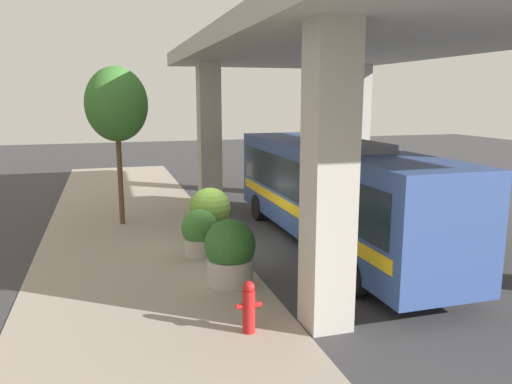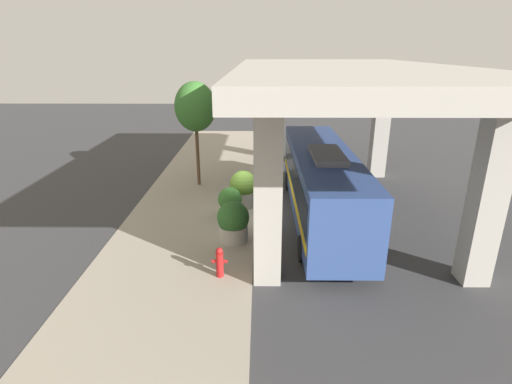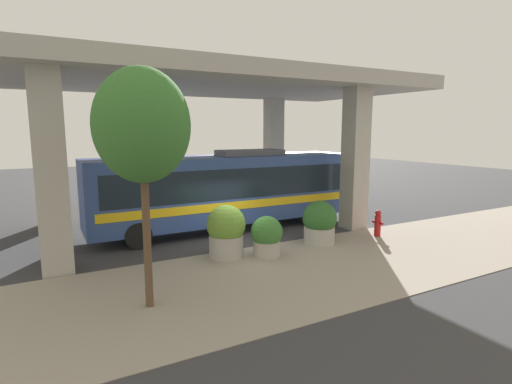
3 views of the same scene
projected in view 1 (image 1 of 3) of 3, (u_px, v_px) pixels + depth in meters
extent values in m
plane|color=#38383A|center=(233.00, 247.00, 16.07)|extent=(80.00, 80.00, 0.00)
cube|color=gray|center=(138.00, 255.00, 15.22)|extent=(6.00, 40.00, 0.02)
cube|color=#ADA89E|center=(329.00, 181.00, 9.98)|extent=(0.90, 0.90, 6.22)
cube|color=#ADA89E|center=(209.00, 136.00, 21.28)|extent=(0.90, 0.90, 6.22)
cube|color=#ADA89E|center=(357.00, 133.00, 23.26)|extent=(0.90, 0.90, 6.22)
cube|color=#ADA89E|center=(352.00, 41.00, 15.98)|extent=(9.40, 20.01, 0.60)
cube|color=#334C8C|center=(332.00, 190.00, 15.74)|extent=(2.51, 11.82, 2.83)
cube|color=#19232D|center=(332.00, 180.00, 15.68)|extent=(2.55, 10.87, 1.24)
cube|color=yellow|center=(331.00, 208.00, 15.85)|extent=(2.55, 11.23, 0.34)
cube|color=slate|center=(351.00, 145.00, 14.34)|extent=(1.26, 2.95, 0.24)
cylinder|color=black|center=(258.00, 207.00, 19.56)|extent=(0.28, 1.00, 1.00)
cylinder|color=black|center=(313.00, 204.00, 20.22)|extent=(0.28, 1.00, 1.00)
cylinder|color=black|center=(354.00, 276.00, 12.05)|extent=(0.28, 1.00, 1.00)
cylinder|color=black|center=(437.00, 267.00, 12.72)|extent=(0.28, 1.00, 1.00)
cylinder|color=#B21919|center=(249.00, 312.00, 10.15)|extent=(0.26, 0.26, 0.92)
sphere|color=#B21919|center=(249.00, 287.00, 10.04)|extent=(0.25, 0.25, 0.25)
cylinder|color=#B21919|center=(240.00, 307.00, 10.07)|extent=(0.16, 0.12, 0.12)
cylinder|color=#B21919|center=(258.00, 304.00, 10.17)|extent=(0.16, 0.12, 0.12)
cylinder|color=#ADA89E|center=(230.00, 271.00, 12.88)|extent=(1.19, 1.19, 0.68)
sphere|color=#2D6028|center=(230.00, 245.00, 12.74)|extent=(1.32, 1.32, 1.32)
sphere|color=orange|center=(237.00, 253.00, 12.71)|extent=(0.42, 0.42, 0.42)
cylinder|color=#ADA89E|center=(200.00, 246.00, 15.20)|extent=(0.96, 0.96, 0.56)
sphere|color=#38722D|center=(200.00, 228.00, 15.09)|extent=(1.12, 1.12, 1.12)
sphere|color=#993F8C|center=(204.00, 234.00, 15.06)|extent=(0.33, 0.33, 0.33)
cylinder|color=#ADA89E|center=(210.00, 231.00, 16.55)|extent=(1.20, 1.20, 0.79)
sphere|color=olive|center=(210.00, 208.00, 16.41)|extent=(1.36, 1.36, 1.36)
sphere|color=orange|center=(215.00, 215.00, 16.38)|extent=(0.42, 0.42, 0.42)
cylinder|color=brown|center=(120.00, 174.00, 18.64)|extent=(0.19, 0.19, 3.82)
ellipsoid|color=#38722D|center=(116.00, 104.00, 18.16)|extent=(2.26, 2.26, 2.72)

